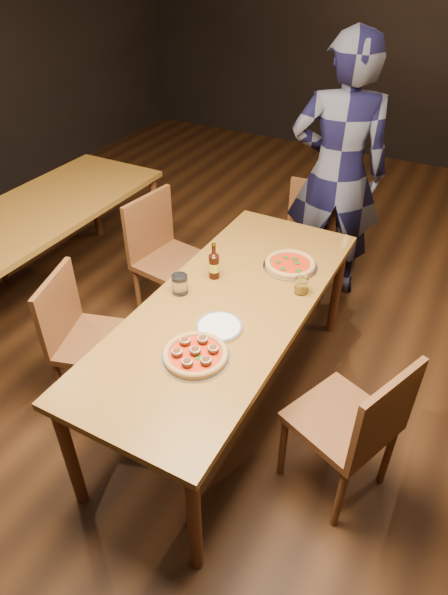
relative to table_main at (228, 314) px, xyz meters
The scene contains 15 objects.
ground 0.68m from the table_main, ahead, with size 9.00×9.00×0.00m, color black.
room_shell 1.18m from the table_main, ahead, with size 9.00×9.00×9.00m.
table_main is the anchor object (origin of this frame).
table_left 1.73m from the table_main, 169.99° to the left, with size 0.80×2.00×0.75m.
chair_main_nw 0.78m from the table_main, 154.42° to the right, with size 0.42×0.42×0.90m, color brown, non-canonical shape.
chair_main_sw 0.92m from the table_main, 142.62° to the left, with size 0.45×0.45×0.96m, color brown, non-canonical shape.
chair_main_e 0.79m from the table_main, 16.52° to the right, with size 0.43×0.43×0.93m, color brown, non-canonical shape.
chair_end 1.33m from the table_main, 91.45° to the left, with size 0.41×0.41×0.88m, color brown, non-canonical shape.
pizza_meatball 0.45m from the table_main, 82.30° to the right, with size 0.32×0.32×0.06m.
pizza_margherita 0.51m from the table_main, 71.97° to the left, with size 0.32×0.32×0.04m.
plate_stack 0.23m from the table_main, 74.18° to the right, with size 0.22×0.22×0.02m, color white.
beer_bottle 0.30m from the table_main, 136.48° to the left, with size 0.06×0.06×0.21m.
water_glass 0.31m from the table_main, behind, with size 0.09×0.09×0.11m, color white.
amber_glass 0.42m from the table_main, 42.17° to the left, with size 0.07×0.07×0.09m, color #9E7111.
diner 1.48m from the table_main, 86.26° to the left, with size 0.69×0.45×1.89m, color black.
Camera 1 is at (0.97, -1.84, 2.35)m, focal length 30.00 mm.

